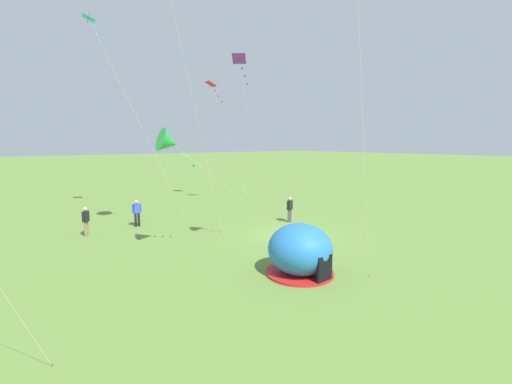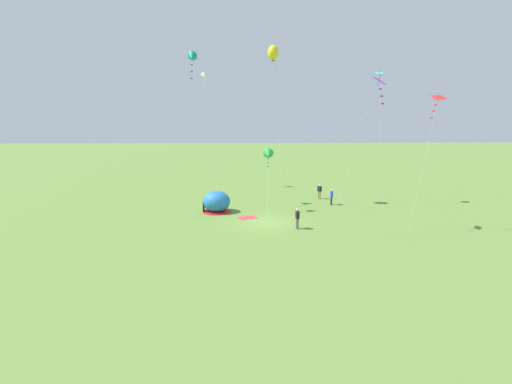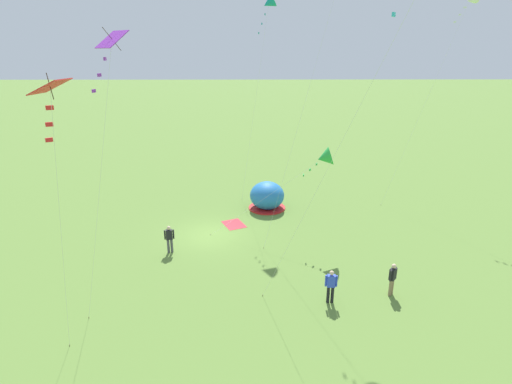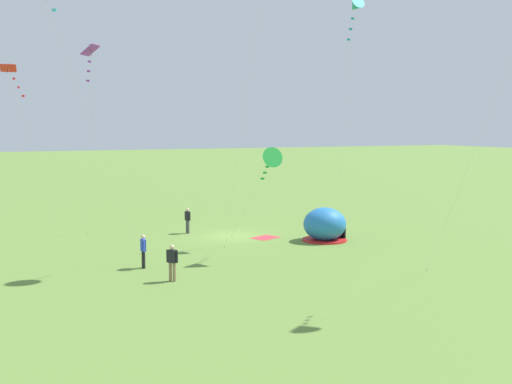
# 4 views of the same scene
# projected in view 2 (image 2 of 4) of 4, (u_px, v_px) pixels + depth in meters

# --- Properties ---
(ground_plane) EXTENTS (300.00, 300.00, 0.00)m
(ground_plane) POSITION_uv_depth(u_px,v_px,m) (266.00, 222.00, 30.31)
(ground_plane) COLOR olive
(popup_tent) EXTENTS (2.81, 2.81, 2.10)m
(popup_tent) POSITION_uv_depth(u_px,v_px,m) (216.00, 202.00, 33.73)
(popup_tent) COLOR #2672BF
(popup_tent) RESTS_ON ground
(picnic_blanket) EXTENTS (2.09, 1.89, 0.01)m
(picnic_blanket) POSITION_uv_depth(u_px,v_px,m) (247.00, 218.00, 31.68)
(picnic_blanket) COLOR #CC333D
(picnic_blanket) RESTS_ON ground
(person_center_field) EXTENTS (0.27, 0.59, 1.72)m
(person_center_field) POSITION_uv_depth(u_px,v_px,m) (332.00, 196.00, 36.80)
(person_center_field) COLOR black
(person_center_field) RESTS_ON ground
(person_far_back) EXTENTS (0.46, 0.43, 1.72)m
(person_far_back) POSITION_uv_depth(u_px,v_px,m) (319.00, 191.00, 39.84)
(person_far_back) COLOR #8C7251
(person_far_back) RESTS_ON ground
(person_near_tent) EXTENTS (0.31, 0.58, 1.72)m
(person_near_tent) POSITION_uv_depth(u_px,v_px,m) (297.00, 217.00, 28.11)
(person_near_tent) COLOR #4C4C51
(person_near_tent) RESTS_ON ground
(kite_green) EXTENTS (1.26, 7.70, 6.06)m
(kite_green) POSITION_uv_depth(u_px,v_px,m) (268.00, 155.00, 36.27)
(kite_green) COLOR silver
(kite_green) RESTS_ON ground
(kite_red) EXTENTS (3.21, 2.76, 10.89)m
(kite_red) POSITION_uv_depth(u_px,v_px,m) (437.00, 102.00, 26.44)
(kite_red) COLOR silver
(kite_red) RESTS_ON ground
(kite_cyan) EXTENTS (5.82, 4.70, 14.14)m
(kite_cyan) POSITION_uv_depth(u_px,v_px,m) (378.00, 78.00, 35.51)
(kite_cyan) COLOR silver
(kite_cyan) RESTS_ON ground
(kite_yellow) EXTENTS (1.35, 4.58, 16.44)m
(kite_yellow) POSITION_uv_depth(u_px,v_px,m) (273.00, 53.00, 34.73)
(kite_yellow) COLOR silver
(kite_yellow) RESTS_ON ground
(kite_white) EXTENTS (2.35, 5.94, 15.43)m
(kite_white) POSITION_uv_depth(u_px,v_px,m) (204.00, 76.00, 45.01)
(kite_white) COLOR silver
(kite_white) RESTS_ON ground
(kite_purple) EXTENTS (1.32, 3.08, 12.22)m
(kite_purple) POSITION_uv_depth(u_px,v_px,m) (379.00, 85.00, 26.19)
(kite_purple) COLOR silver
(kite_purple) RESTS_ON ground
(kite_teal) EXTENTS (0.89, 2.60, 15.11)m
(kite_teal) POSITION_uv_depth(u_px,v_px,m) (192.00, 57.00, 31.17)
(kite_teal) COLOR silver
(kite_teal) RESTS_ON ground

